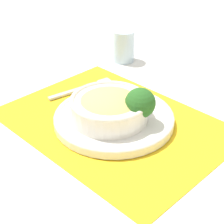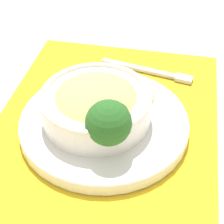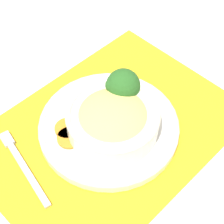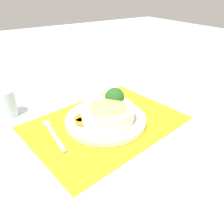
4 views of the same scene
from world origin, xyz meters
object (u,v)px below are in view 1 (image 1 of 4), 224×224
Objects in this scene: broccoli_floret at (140,103)px; fork at (86,87)px; water_glass at (124,48)px; bowl at (108,106)px.

broccoli_floret is 0.46× the size of fork.
fork is at bearing -66.10° from water_glass.
bowl reaches higher than fork.
fork is (0.09, -0.19, -0.04)m from water_glass.
broccoli_floret is at bearing -33.34° from water_glass.
water_glass reaches higher than fork.
fork is at bearing 176.72° from broccoli_floret.
water_glass is at bearing 116.56° from fork.
water_glass is (-0.31, 0.21, -0.03)m from broccoli_floret.
broccoli_floret reaches higher than bowl.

